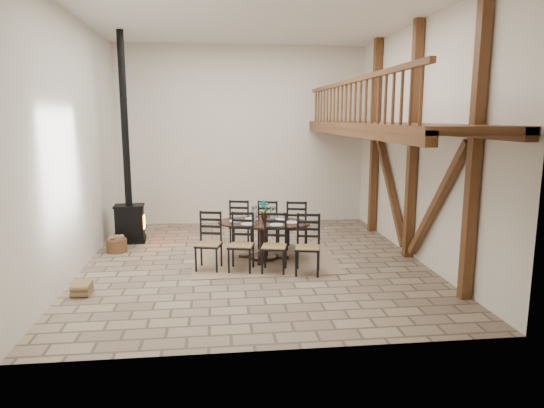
{
  "coord_description": "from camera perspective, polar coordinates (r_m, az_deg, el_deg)",
  "views": [
    {
      "loc": [
        -0.76,
        -9.9,
        3.03
      ],
      "look_at": [
        0.42,
        0.4,
        1.16
      ],
      "focal_mm": 32.0,
      "sensor_mm": 36.0,
      "label": 1
    }
  ],
  "objects": [
    {
      "name": "log_basket",
      "position": [
        11.6,
        -17.8,
        -4.61
      ],
      "size": [
        0.46,
        0.46,
        0.38
      ],
      "rotation": [
        0.0,
        0.0,
        -0.28
      ],
      "color": "brown",
      "rests_on": "ground"
    },
    {
      "name": "wood_stove",
      "position": [
        12.24,
        -16.52,
        0.76
      ],
      "size": [
        0.75,
        0.6,
        5.0
      ],
      "rotation": [
        0.0,
        0.0,
        0.07
      ],
      "color": "black",
      "rests_on": "ground"
    },
    {
      "name": "log_stack",
      "position": [
        9.12,
        -21.46,
        -9.25
      ],
      "size": [
        0.31,
        0.42,
        0.21
      ],
      "rotation": [
        0.0,
        0.0,
        0.01
      ],
      "color": "#A07C59",
      "rests_on": "ground"
    },
    {
      "name": "room_shell",
      "position": [
        10.09,
        4.66,
        10.08
      ],
      "size": [
        7.02,
        8.02,
        5.01
      ],
      "color": "silver",
      "rests_on": "ground"
    },
    {
      "name": "rug",
      "position": [
        10.55,
        -0.99,
        -6.43
      ],
      "size": [
        3.0,
        2.5,
        0.02
      ],
      "primitive_type": "cube",
      "color": "#9F8566",
      "rests_on": "ground"
    },
    {
      "name": "dining_table",
      "position": [
        10.35,
        -1.07,
        -4.42
      ],
      "size": [
        2.59,
        2.65,
        1.28
      ],
      "rotation": [
        0.0,
        0.0,
        -0.23
      ],
      "color": "black",
      "rests_on": "ground"
    },
    {
      "name": "ground",
      "position": [
        10.38,
        -2.08,
        -6.78
      ],
      "size": [
        8.0,
        8.0,
        0.0
      ],
      "primitive_type": "plane",
      "color": "#9B8567",
      "rests_on": "ground"
    }
  ]
}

